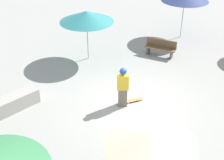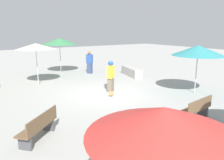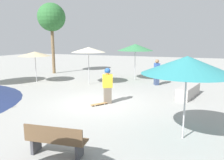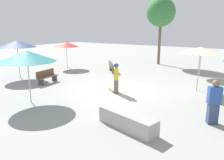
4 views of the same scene
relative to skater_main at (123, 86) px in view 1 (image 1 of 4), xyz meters
name	(u,v)px [view 1 (image 1 of 4)]	position (x,y,z in m)	size (l,w,h in m)	color
ground_plane	(133,105)	(0.19, -0.39, -0.91)	(60.00, 60.00, 0.00)	#9E9E99
skater_main	(123,86)	(0.00, 0.00, 0.00)	(0.45, 0.51, 1.68)	#726656
skateboard	(133,100)	(0.45, -0.25, -0.85)	(0.76, 0.64, 0.07)	#B7844C
concrete_ledge	(9,105)	(-2.62, 3.53, -0.61)	(2.45, 1.17, 0.59)	#A8A39E
bench_far	(160,48)	(4.91, 0.54, -0.48)	(0.62, 1.64, 0.85)	#47474C
shade_umbrella_teal	(87,16)	(2.67, 3.55, 1.34)	(2.63, 2.63, 2.51)	#B7B7BC
shade_umbrella_cream	(151,138)	(-3.69, -2.83, 1.41)	(2.26, 2.26, 2.49)	#B7B7BC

